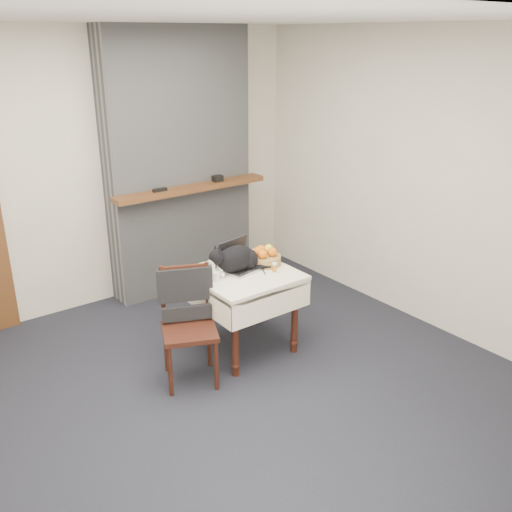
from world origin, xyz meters
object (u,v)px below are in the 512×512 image
(side_table, at_px, (244,285))
(fruit_basket, at_px, (265,257))
(pill_bottle, at_px, (274,267))
(laptop, at_px, (238,262))
(cream_jar, at_px, (216,277))
(chair, at_px, (187,308))
(cat, at_px, (237,259))

(side_table, distance_m, fruit_basket, 0.31)
(side_table, distance_m, pill_bottle, 0.29)
(laptop, height_order, cream_jar, laptop)
(side_table, distance_m, cream_jar, 0.31)
(fruit_basket, bearing_deg, cream_jar, -174.53)
(side_table, bearing_deg, cream_jar, -178.28)
(pill_bottle, xyz_separation_m, chair, (-0.78, 0.08, -0.17))
(pill_bottle, bearing_deg, fruit_basket, 76.79)
(side_table, height_order, cat, cat)
(laptop, distance_m, fruit_basket, 0.24)
(chair, bearing_deg, cat, 35.49)
(pill_bottle, relative_size, fruit_basket, 0.29)
(cream_jar, relative_size, fruit_basket, 0.27)
(cream_jar, relative_size, pill_bottle, 0.91)
(cream_jar, bearing_deg, chair, -169.86)
(cat, xyz_separation_m, cream_jar, (-0.24, -0.06, -0.07))
(cat, relative_size, fruit_basket, 1.91)
(side_table, xyz_separation_m, cat, (-0.03, 0.05, 0.22))
(laptop, bearing_deg, cat, -147.86)
(cream_jar, bearing_deg, side_table, 1.72)
(cat, relative_size, chair, 0.57)
(side_table, xyz_separation_m, fruit_basket, (0.25, 0.04, 0.17))
(cat, xyz_separation_m, fruit_basket, (0.28, -0.01, -0.05))
(cat, relative_size, pill_bottle, 6.48)
(fruit_basket, distance_m, chair, 0.85)
(cat, bearing_deg, laptop, 47.54)
(fruit_basket, height_order, chair, chair)
(side_table, relative_size, pill_bottle, 9.91)
(chair, bearing_deg, fruit_basket, 30.92)
(side_table, distance_m, cat, 0.23)
(cream_jar, distance_m, pill_bottle, 0.50)
(side_table, bearing_deg, pill_bottle, -33.80)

